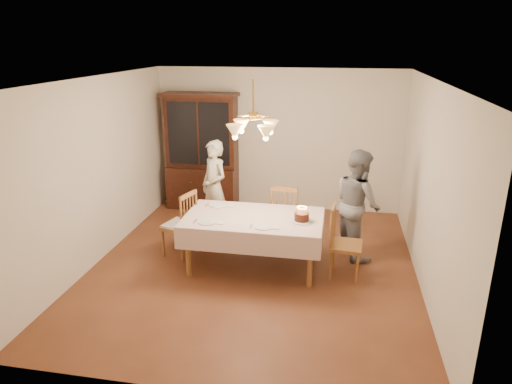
% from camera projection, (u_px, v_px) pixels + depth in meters
% --- Properties ---
extents(ground, '(5.00, 5.00, 0.00)m').
position_uv_depth(ground, '(253.00, 266.00, 6.51)').
color(ground, '#5B2D1A').
rests_on(ground, ground).
extents(room_shell, '(5.00, 5.00, 5.00)m').
position_uv_depth(room_shell, '(253.00, 159.00, 6.00)').
color(room_shell, white).
rests_on(room_shell, ground).
extents(dining_table, '(1.90, 1.10, 0.76)m').
position_uv_depth(dining_table, '(253.00, 222.00, 6.29)').
color(dining_table, brown).
rests_on(dining_table, ground).
extents(china_hutch, '(1.38, 0.54, 2.16)m').
position_uv_depth(china_hutch, '(202.00, 154.00, 8.51)').
color(china_hutch, black).
rests_on(china_hutch, ground).
extents(chair_far_side, '(0.47, 0.46, 1.00)m').
position_uv_depth(chair_far_side, '(286.00, 218.00, 7.05)').
color(chair_far_side, brown).
rests_on(chair_far_side, ground).
extents(chair_left_end, '(0.53, 0.54, 1.00)m').
position_uv_depth(chair_left_end, '(180.00, 226.00, 6.73)').
color(chair_left_end, brown).
rests_on(chair_left_end, ground).
extents(chair_right_end, '(0.46, 0.47, 1.00)m').
position_uv_depth(chair_right_end, '(345.00, 246.00, 6.11)').
color(chair_right_end, brown).
rests_on(chair_right_end, ground).
extents(elderly_woman, '(0.67, 0.65, 1.55)m').
position_uv_depth(elderly_woman, '(214.00, 187.00, 7.48)').
color(elderly_woman, '#EFE5CA').
rests_on(elderly_woman, ground).
extents(adult_in_grey, '(0.89, 0.97, 1.61)m').
position_uv_depth(adult_in_grey, '(357.00, 203.00, 6.64)').
color(adult_in_grey, slate).
rests_on(adult_in_grey, ground).
extents(birthday_cake, '(0.30, 0.30, 0.20)m').
position_uv_depth(birthday_cake, '(302.00, 217.00, 6.09)').
color(birthday_cake, white).
rests_on(birthday_cake, dining_table).
extents(place_setting_near_left, '(0.40, 0.25, 0.02)m').
position_uv_depth(place_setting_near_left, '(208.00, 222.00, 6.07)').
color(place_setting_near_left, white).
rests_on(place_setting_near_left, dining_table).
extents(place_setting_near_right, '(0.39, 0.24, 0.02)m').
position_uv_depth(place_setting_near_right, '(264.00, 227.00, 5.91)').
color(place_setting_near_right, white).
rests_on(place_setting_near_right, dining_table).
extents(place_setting_far_left, '(0.41, 0.26, 0.02)m').
position_uv_depth(place_setting_far_left, '(219.00, 205.00, 6.68)').
color(place_setting_far_left, white).
rests_on(place_setting_far_left, dining_table).
extents(chandelier, '(0.62, 0.62, 0.73)m').
position_uv_depth(chandelier, '(253.00, 129.00, 5.88)').
color(chandelier, '#BF8C3F').
rests_on(chandelier, ground).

